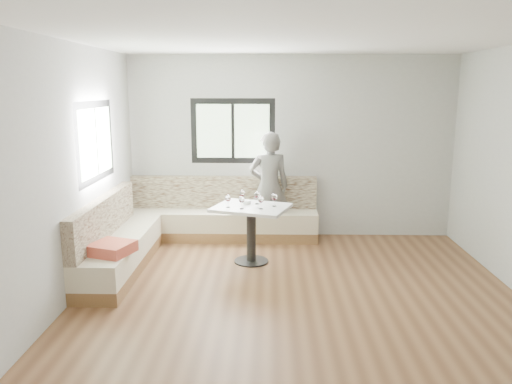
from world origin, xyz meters
TOP-DOWN VIEW (x-y plane):
  - room at (-0.08, 0.08)m, footprint 5.01×5.01m
  - banquette at (-1.59, 1.62)m, footprint 2.90×2.80m
  - table at (-0.57, 1.18)m, footprint 1.12×0.99m
  - person at (-0.34, 2.18)m, footprint 0.66×0.48m
  - olive_ramekin at (-0.63, 1.33)m, footprint 0.11×0.11m
  - wine_glass_a at (-0.87, 1.11)m, footprint 0.08×0.08m
  - wine_glass_b at (-0.69, 1.03)m, footprint 0.08×0.08m
  - wine_glass_c at (-0.44, 1.04)m, footprint 0.08×0.08m
  - wine_glass_d at (-0.50, 1.31)m, footprint 0.08×0.08m
  - wine_glass_e at (-0.27, 1.19)m, footprint 0.08×0.08m
  - wine_glass_f at (-0.70, 1.41)m, footprint 0.08×0.08m

SIDE VIEW (x-z plane):
  - banquette at x=-1.59m, z-range -0.14..0.81m
  - table at x=-0.57m, z-range 0.19..0.97m
  - olive_ramekin at x=-0.63m, z-range 0.77..0.82m
  - person at x=-0.34m, z-range 0.00..1.67m
  - wine_glass_a at x=-0.87m, z-range 0.81..0.98m
  - wine_glass_b at x=-0.69m, z-range 0.81..0.98m
  - wine_glass_c at x=-0.44m, z-range 0.81..0.98m
  - wine_glass_d at x=-0.50m, z-range 0.81..0.98m
  - wine_glass_e at x=-0.27m, z-range 0.81..0.98m
  - wine_glass_f at x=-0.70m, z-range 0.81..0.98m
  - room at x=-0.08m, z-range 0.01..2.82m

